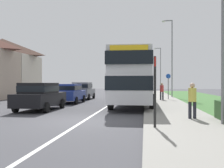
# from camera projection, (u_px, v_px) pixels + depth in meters

# --- Properties ---
(ground_plane) EXTENTS (120.00, 120.00, 0.00)m
(ground_plane) POSITION_uv_depth(u_px,v_px,m) (83.00, 121.00, 11.16)
(ground_plane) COLOR #424247
(lane_marking_centre) EXTENTS (0.14, 60.00, 0.01)m
(lane_marking_centre) POSITION_uv_depth(u_px,v_px,m) (109.00, 105.00, 19.09)
(lane_marking_centre) COLOR silver
(lane_marking_centre) RESTS_ON ground_plane
(pavement_near_side) EXTENTS (3.20, 68.00, 0.12)m
(pavement_near_side) POSITION_uv_depth(u_px,v_px,m) (169.00, 108.00, 16.58)
(pavement_near_side) COLOR gray
(pavement_near_side) RESTS_ON ground_plane
(double_decker_bus) EXTENTS (2.80, 10.28, 3.70)m
(double_decker_bus) POSITION_uv_depth(u_px,v_px,m) (133.00, 76.00, 18.45)
(double_decker_bus) COLOR #BCBCC1
(double_decker_bus) RESTS_ON ground_plane
(parked_car_black) EXTENTS (2.01, 4.44, 1.67)m
(parked_car_black) POSITION_uv_depth(u_px,v_px,m) (40.00, 95.00, 15.66)
(parked_car_black) COLOR black
(parked_car_black) RESTS_ON ground_plane
(parked_car_blue) EXTENTS (1.92, 3.99, 1.58)m
(parked_car_blue) POSITION_uv_depth(u_px,v_px,m) (69.00, 93.00, 21.09)
(parked_car_blue) COLOR navy
(parked_car_blue) RESTS_ON ground_plane
(parked_car_grey) EXTENTS (1.96, 3.94, 1.71)m
(parked_car_grey) POSITION_uv_depth(u_px,v_px,m) (83.00, 90.00, 26.19)
(parked_car_grey) COLOR slate
(parked_car_grey) RESTS_ON ground_plane
(pedestrian_at_stop) EXTENTS (0.34, 0.34, 1.67)m
(pedestrian_at_stop) POSITION_uv_depth(u_px,v_px,m) (192.00, 99.00, 11.17)
(pedestrian_at_stop) COLOR #23232D
(pedestrian_at_stop) RESTS_ON ground_plane
(pedestrian_walking_away) EXTENTS (0.34, 0.34, 1.67)m
(pedestrian_walking_away) POSITION_uv_depth(u_px,v_px,m) (162.00, 90.00, 23.29)
(pedestrian_walking_away) COLOR #23232D
(pedestrian_walking_away) RESTS_ON ground_plane
(bus_stop_sign) EXTENTS (0.09, 0.52, 2.60)m
(bus_stop_sign) POSITION_uv_depth(u_px,v_px,m) (155.00, 87.00, 8.99)
(bus_stop_sign) COLOR black
(bus_stop_sign) RESTS_ON ground_plane
(cycle_route_sign) EXTENTS (0.44, 0.08, 2.52)m
(cycle_route_sign) POSITION_uv_depth(u_px,v_px,m) (168.00, 85.00, 24.33)
(cycle_route_sign) COLOR slate
(cycle_route_sign) RESTS_ON ground_plane
(street_lamp_near) EXTENTS (1.14, 0.20, 8.10)m
(street_lamp_near) POSITION_uv_depth(u_px,v_px,m) (220.00, 5.00, 9.73)
(street_lamp_near) COLOR slate
(street_lamp_near) RESTS_ON ground_plane
(street_lamp_mid) EXTENTS (1.14, 0.20, 8.46)m
(street_lamp_mid) POSITION_uv_depth(u_px,v_px,m) (171.00, 54.00, 27.86)
(street_lamp_mid) COLOR slate
(street_lamp_mid) RESTS_ON ground_plane
(street_lamp_far) EXTENTS (1.14, 0.20, 7.39)m
(street_lamp_far) POSITION_uv_depth(u_px,v_px,m) (160.00, 67.00, 42.20)
(street_lamp_far) COLOR slate
(street_lamp_far) RESTS_ON ground_plane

